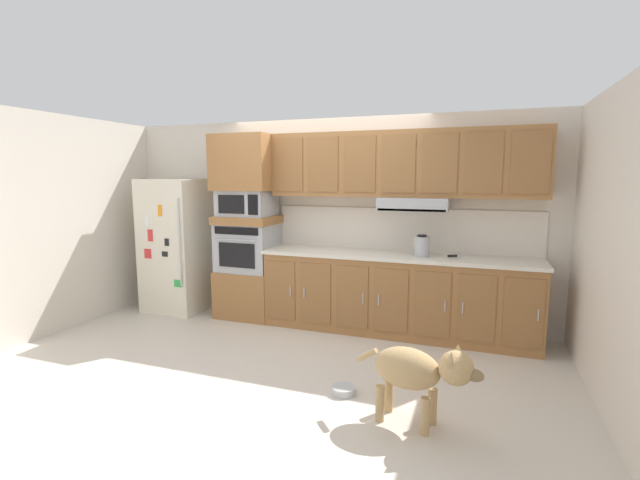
# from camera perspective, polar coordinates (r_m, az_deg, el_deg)

# --- Properties ---
(ground_plane) EXTENTS (9.60, 9.60, 0.00)m
(ground_plane) POSITION_cam_1_polar(r_m,az_deg,el_deg) (4.91, -3.27, -13.24)
(ground_plane) COLOR beige
(back_kitchen_wall) EXTENTS (6.20, 0.12, 2.50)m
(back_kitchen_wall) POSITION_cam_1_polar(r_m,az_deg,el_deg) (5.64, 1.06, 2.63)
(back_kitchen_wall) COLOR beige
(back_kitchen_wall) RESTS_ON ground
(side_panel_left) EXTENTS (0.12, 7.10, 2.50)m
(side_panel_left) POSITION_cam_1_polar(r_m,az_deg,el_deg) (6.26, -27.68, 2.25)
(side_panel_left) COLOR beige
(side_panel_left) RESTS_ON ground
(side_panel_right) EXTENTS (0.12, 7.10, 2.50)m
(side_panel_right) POSITION_cam_1_polar(r_m,az_deg,el_deg) (4.35, 32.86, -0.27)
(side_panel_right) COLOR silver
(side_panel_right) RESTS_ON ground
(refrigerator) EXTENTS (0.76, 0.73, 1.76)m
(refrigerator) POSITION_cam_1_polar(r_m,az_deg,el_deg) (6.26, -17.91, -0.63)
(refrigerator) COLOR silver
(refrigerator) RESTS_ON ground
(oven_base_cabinet) EXTENTS (0.74, 0.62, 0.60)m
(oven_base_cabinet) POSITION_cam_1_polar(r_m,az_deg,el_deg) (5.86, -9.06, -6.70)
(oven_base_cabinet) COLOR #996638
(oven_base_cabinet) RESTS_ON ground
(built_in_oven) EXTENTS (0.70, 0.62, 0.60)m
(built_in_oven) POSITION_cam_1_polar(r_m,az_deg,el_deg) (5.74, -9.21, -0.89)
(built_in_oven) COLOR #A8AAAF
(built_in_oven) RESTS_ON oven_base_cabinet
(appliance_mid_shelf) EXTENTS (0.74, 0.62, 0.10)m
(appliance_mid_shelf) POSITION_cam_1_polar(r_m,az_deg,el_deg) (5.70, -9.27, 2.59)
(appliance_mid_shelf) COLOR #996638
(appliance_mid_shelf) RESTS_ON built_in_oven
(microwave) EXTENTS (0.64, 0.54, 0.32)m
(microwave) POSITION_cam_1_polar(r_m,az_deg,el_deg) (5.68, -9.33, 4.69)
(microwave) COLOR #A8AAAF
(microwave) RESTS_ON appliance_mid_shelf
(appliance_upper_cabinet) EXTENTS (0.74, 0.62, 0.68)m
(appliance_upper_cabinet) POSITION_cam_1_polar(r_m,az_deg,el_deg) (5.67, -9.44, 9.74)
(appliance_upper_cabinet) COLOR #996638
(appliance_upper_cabinet) RESTS_ON microwave
(lower_cabinet_run) EXTENTS (3.06, 0.63, 0.88)m
(lower_cabinet_run) POSITION_cam_1_polar(r_m,az_deg,el_deg) (5.20, 9.72, -7.02)
(lower_cabinet_run) COLOR #996638
(lower_cabinet_run) RESTS_ON ground
(countertop_slab) EXTENTS (3.10, 0.64, 0.04)m
(countertop_slab) POSITION_cam_1_polar(r_m,az_deg,el_deg) (5.10, 9.85, -2.02)
(countertop_slab) COLOR silver
(countertop_slab) RESTS_ON lower_cabinet_run
(backsplash_panel) EXTENTS (3.10, 0.02, 0.50)m
(backsplash_panel) POSITION_cam_1_polar(r_m,az_deg,el_deg) (5.35, 10.46, 1.34)
(backsplash_panel) COLOR silver
(backsplash_panel) RESTS_ON countertop_slab
(upper_cabinet_with_hood) EXTENTS (3.06, 0.48, 0.88)m
(upper_cabinet_with_hood) POSITION_cam_1_polar(r_m,az_deg,el_deg) (5.15, 10.47, 9.26)
(upper_cabinet_with_hood) COLOR #996638
(upper_cabinet_with_hood) RESTS_ON backsplash_panel
(screwdriver) EXTENTS (0.16, 0.16, 0.03)m
(screwdriver) POSITION_cam_1_polar(r_m,az_deg,el_deg) (5.04, 16.70, -1.98)
(screwdriver) COLOR black
(screwdriver) RESTS_ON countertop_slab
(electric_kettle) EXTENTS (0.17, 0.17, 0.24)m
(electric_kettle) POSITION_cam_1_polar(r_m,az_deg,el_deg) (4.99, 12.96, -0.77)
(electric_kettle) COLOR #A8AAAF
(electric_kettle) RESTS_ON countertop_slab
(dog) EXTENTS (0.93, 0.39, 0.64)m
(dog) POSITION_cam_1_polar(r_m,az_deg,el_deg) (3.36, 12.50, -16.08)
(dog) COLOR tan
(dog) RESTS_ON ground
(dog_food_bowl) EXTENTS (0.20, 0.20, 0.06)m
(dog_food_bowl) POSITION_cam_1_polar(r_m,az_deg,el_deg) (3.89, 3.06, -18.67)
(dog_food_bowl) COLOR #B2B7BC
(dog_food_bowl) RESTS_ON ground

